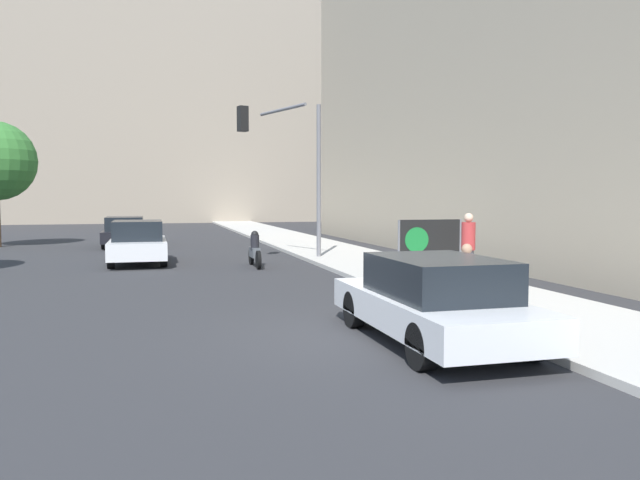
{
  "coord_description": "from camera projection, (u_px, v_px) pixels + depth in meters",
  "views": [
    {
      "loc": [
        -3.5,
        -9.48,
        2.28
      ],
      "look_at": [
        0.04,
        3.57,
        1.35
      ],
      "focal_mm": 35.0,
      "sensor_mm": 36.0,
      "label": 1
    }
  ],
  "objects": [
    {
      "name": "ground_plane",
      "position": [
        374.0,
        337.0,
        10.2
      ],
      "size": [
        160.0,
        160.0,
        0.0
      ],
      "primitive_type": "plane",
      "color": "#303033"
    },
    {
      "name": "car_on_road_nearest",
      "position": [
        138.0,
        242.0,
        21.38
      ],
      "size": [
        1.86,
        4.33,
        1.49
      ],
      "color": "white",
      "rests_on": "ground_plane"
    },
    {
      "name": "jogger_on_sidewalk",
      "position": [
        468.0,
        248.0,
        15.34
      ],
      "size": [
        0.34,
        0.34,
        1.77
      ],
      "rotation": [
        0.0,
        0.0,
        3.83
      ],
      "color": "#424247",
      "rests_on": "sidewalk_curb"
    },
    {
      "name": "building_backdrop_far",
      "position": [
        165.0,
        84.0,
        60.06
      ],
      "size": [
        52.0,
        12.0,
        26.5
      ],
      "color": "gray",
      "rests_on": "ground_plane"
    },
    {
      "name": "car_on_road_midblock",
      "position": [
        125.0,
        232.0,
        28.83
      ],
      "size": [
        1.89,
        4.48,
        1.39
      ],
      "color": "black",
      "rests_on": "ground_plane"
    },
    {
      "name": "protest_banner",
      "position": [
        429.0,
        248.0,
        16.16
      ],
      "size": [
        1.8,
        0.06,
        1.58
      ],
      "color": "slate",
      "rests_on": "sidewalk_curb"
    },
    {
      "name": "seated_protester",
      "position": [
        468.0,
        271.0,
        12.91
      ],
      "size": [
        0.98,
        0.77,
        1.19
      ],
      "rotation": [
        0.0,
        0.0,
        -0.3
      ],
      "color": "#474C56",
      "rests_on": "sidewalk_curb"
    },
    {
      "name": "parked_car_curbside",
      "position": [
        434.0,
        300.0,
        9.7
      ],
      "size": [
        1.86,
        4.54,
        1.36
      ],
      "color": "white",
      "rests_on": "ground_plane"
    },
    {
      "name": "motorcycle_on_road",
      "position": [
        255.0,
        251.0,
        20.43
      ],
      "size": [
        0.28,
        2.06,
        1.2
      ],
      "color": "#565B60",
      "rests_on": "ground_plane"
    },
    {
      "name": "building_backdrop_right",
      "position": [
        550.0,
        31.0,
        24.63
      ],
      "size": [
        10.0,
        32.0,
        17.72
      ],
      "color": "tan",
      "rests_on": "ground_plane"
    },
    {
      "name": "traffic_light_pole",
      "position": [
        291.0,
        152.0,
        21.91
      ],
      "size": [
        3.16,
        2.92,
        5.5
      ],
      "color": "slate",
      "rests_on": "sidewalk_curb"
    },
    {
      "name": "sidewalk_curb",
      "position": [
        331.0,
        251.0,
        25.58
      ],
      "size": [
        3.56,
        90.0,
        0.13
      ],
      "primitive_type": "cube",
      "color": "beige",
      "rests_on": "ground_plane"
    }
  ]
}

